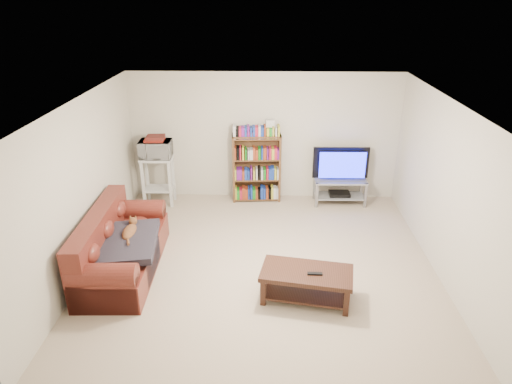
{
  "coord_description": "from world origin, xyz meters",
  "views": [
    {
      "loc": [
        0.07,
        -5.71,
        3.72
      ],
      "look_at": [
        -0.1,
        0.4,
        1.0
      ],
      "focal_mm": 32.0,
      "sensor_mm": 36.0,
      "label": 1
    }
  ],
  "objects_px": {
    "sofa": "(118,250)",
    "coffee_table": "(306,280)",
    "bookshelf": "(257,167)",
    "tv_stand": "(340,187)"
  },
  "relations": [
    {
      "from": "coffee_table",
      "to": "bookshelf",
      "type": "relative_size",
      "value": 0.96
    },
    {
      "from": "coffee_table",
      "to": "bookshelf",
      "type": "distance_m",
      "value": 3.18
    },
    {
      "from": "sofa",
      "to": "bookshelf",
      "type": "bearing_deg",
      "value": 50.32
    },
    {
      "from": "sofa",
      "to": "coffee_table",
      "type": "xyz_separation_m",
      "value": [
        2.64,
        -0.62,
        -0.02
      ]
    },
    {
      "from": "sofa",
      "to": "tv_stand",
      "type": "relative_size",
      "value": 2.17
    },
    {
      "from": "sofa",
      "to": "bookshelf",
      "type": "relative_size",
      "value": 1.62
    },
    {
      "from": "coffee_table",
      "to": "tv_stand",
      "type": "distance_m",
      "value": 3.08
    },
    {
      "from": "sofa",
      "to": "coffee_table",
      "type": "distance_m",
      "value": 2.71
    },
    {
      "from": "tv_stand",
      "to": "bookshelf",
      "type": "distance_m",
      "value": 1.61
    },
    {
      "from": "sofa",
      "to": "tv_stand",
      "type": "xyz_separation_m",
      "value": [
        3.48,
        2.35,
        0.01
      ]
    }
  ]
}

